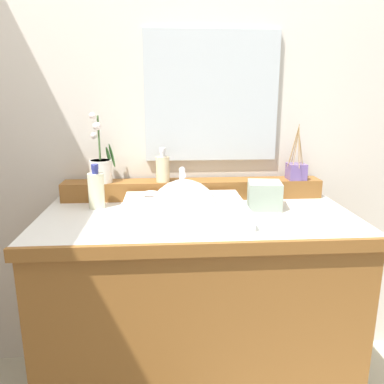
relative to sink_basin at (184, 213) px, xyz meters
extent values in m
cube|color=beige|center=(0.05, 0.46, 0.41)|extent=(3.04, 0.20, 2.54)
cube|color=brown|center=(0.05, 0.04, -0.46)|extent=(1.19, 0.59, 0.81)
cube|color=silver|center=(0.05, 0.04, -0.04)|extent=(1.21, 0.62, 0.04)
cube|color=brown|center=(0.05, -0.27, -0.04)|extent=(1.21, 0.02, 0.04)
cube|color=brown|center=(0.05, 0.28, 0.02)|extent=(1.14, 0.11, 0.08)
cube|color=white|center=(0.00, 0.01, 0.01)|extent=(0.46, 0.38, 0.05)
sphere|color=white|center=(0.00, -0.01, 0.00)|extent=(0.26, 0.26, 0.26)
cylinder|color=silver|center=(0.00, 0.14, 0.08)|extent=(0.02, 0.02, 0.10)
cylinder|color=silver|center=(0.00, 0.09, 0.13)|extent=(0.02, 0.11, 0.02)
sphere|color=silver|center=(0.00, 0.14, 0.13)|extent=(0.03, 0.03, 0.03)
cylinder|color=silver|center=(-0.06, 0.14, 0.05)|extent=(0.03, 0.03, 0.04)
cylinder|color=silver|center=(0.05, 0.14, 0.05)|extent=(0.03, 0.03, 0.04)
ellipsoid|color=silver|center=(-0.13, 0.12, 0.05)|extent=(0.07, 0.04, 0.02)
cylinder|color=silver|center=(-0.34, 0.27, 0.11)|extent=(0.09, 0.09, 0.10)
cylinder|color=tan|center=(-0.34, 0.27, 0.15)|extent=(0.08, 0.08, 0.01)
cylinder|color=#476B38|center=(-0.34, 0.27, 0.25)|extent=(0.01, 0.01, 0.19)
ellipsoid|color=#387033|center=(-0.31, 0.29, 0.17)|extent=(0.04, 0.04, 0.08)
ellipsoid|color=#387033|center=(-0.30, 0.30, 0.17)|extent=(0.04, 0.04, 0.11)
sphere|color=white|center=(-0.37, 0.28, 0.26)|extent=(0.03, 0.03, 0.03)
sphere|color=white|center=(-0.35, 0.25, 0.30)|extent=(0.03, 0.03, 0.03)
sphere|color=white|center=(-0.36, 0.25, 0.35)|extent=(0.03, 0.03, 0.03)
cylinder|color=beige|center=(-0.08, 0.26, 0.12)|extent=(0.06, 0.06, 0.11)
cylinder|color=silver|center=(-0.08, 0.26, 0.18)|extent=(0.02, 0.02, 0.02)
cylinder|color=silver|center=(-0.08, 0.26, 0.20)|extent=(0.03, 0.03, 0.02)
cylinder|color=silver|center=(-0.08, 0.25, 0.20)|extent=(0.01, 0.03, 0.01)
cube|color=#6B5291|center=(0.52, 0.27, 0.10)|extent=(0.08, 0.08, 0.07)
cylinder|color=#9E7A4C|center=(0.53, 0.27, 0.20)|extent=(0.02, 0.01, 0.15)
cylinder|color=#9E7A4C|center=(0.52, 0.28, 0.19)|extent=(0.02, 0.02, 0.14)
cylinder|color=#9E7A4C|center=(0.51, 0.30, 0.20)|extent=(0.01, 0.07, 0.16)
cylinder|color=#9E7A4C|center=(0.50, 0.28, 0.21)|extent=(0.03, 0.02, 0.17)
cylinder|color=#9E7A4C|center=(0.49, 0.27, 0.21)|extent=(0.05, 0.01, 0.18)
cylinder|color=#9E7A4C|center=(0.50, 0.25, 0.20)|extent=(0.03, 0.04, 0.16)
cylinder|color=#9E7A4C|center=(0.51, 0.24, 0.21)|extent=(0.01, 0.07, 0.17)
cylinder|color=#9E7A4C|center=(0.53, 0.26, 0.20)|extent=(0.03, 0.02, 0.15)
cylinder|color=beige|center=(-0.35, 0.16, 0.05)|extent=(0.06, 0.06, 0.14)
cylinder|color=navy|center=(-0.35, 0.16, 0.13)|extent=(0.03, 0.03, 0.02)
cylinder|color=navy|center=(-0.35, 0.16, 0.15)|extent=(0.03, 0.03, 0.02)
cylinder|color=navy|center=(-0.35, 0.14, 0.16)|extent=(0.01, 0.04, 0.01)
cube|color=gray|center=(0.33, 0.10, 0.03)|extent=(0.15, 0.15, 0.11)
cube|color=silver|center=(0.14, 0.35, 0.42)|extent=(0.59, 0.02, 0.56)
camera|label=1|loc=(-0.07, -1.37, 0.43)|focal=35.82mm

